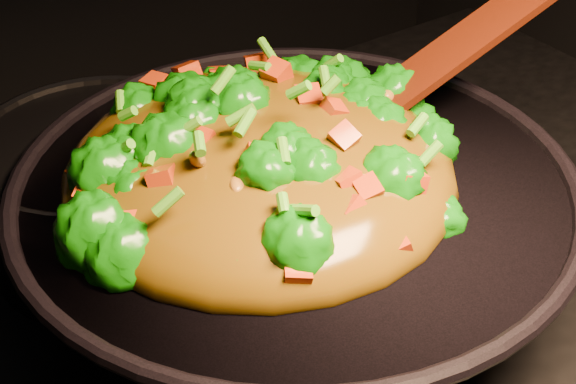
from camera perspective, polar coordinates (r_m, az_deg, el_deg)
wok at (r=0.76m, az=0.43°, el=-3.35°), size 0.53×0.53×0.13m
stir_fry at (r=0.69m, az=-1.90°, el=4.50°), size 0.37×0.37×0.11m
spatula at (r=0.78m, az=8.62°, el=7.53°), size 0.27×0.06×0.12m
back_pot at (r=0.83m, az=-11.73°, el=-0.21°), size 0.27×0.27×0.13m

